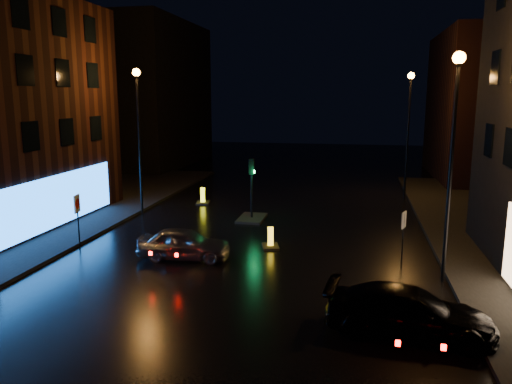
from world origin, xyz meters
TOP-DOWN VIEW (x-y plane):
  - ground at (0.00, 0.00)m, footprint 120.00×120.00m
  - building_far_left at (-16.00, 35.00)m, footprint 8.00×16.00m
  - building_far_right at (15.00, 32.00)m, footprint 8.00×14.00m
  - street_lamp_lfar at (-7.80, 14.00)m, footprint 0.44×0.44m
  - street_lamp_rnear at (7.80, 6.00)m, footprint 0.44×0.44m
  - street_lamp_rfar at (7.80, 22.00)m, footprint 0.44×0.44m
  - traffic_signal at (-1.20, 14.00)m, footprint 1.40×2.40m
  - silver_hatchback at (-2.60, 6.64)m, footprint 4.04×1.90m
  - dark_sedan at (6.12, 1.35)m, footprint 5.00×2.43m
  - bollard_near at (0.73, 8.97)m, footprint 1.00×1.25m
  - bollard_far at (-5.16, 17.47)m, footprint 0.99×1.31m
  - road_sign_left at (-7.90, 7.28)m, footprint 0.16×0.59m
  - road_sign_right at (6.50, 8.19)m, footprint 0.23×0.50m

SIDE VIEW (x-z plane):
  - ground at x=0.00m, z-range 0.00..0.00m
  - bollard_near at x=0.73m, z-range -0.27..0.69m
  - bollard_far at x=-5.16m, z-range -0.29..0.75m
  - traffic_signal at x=-1.20m, z-range -1.22..2.23m
  - silver_hatchback at x=-2.60m, z-range 0.00..1.34m
  - dark_sedan at x=6.12m, z-range 0.00..1.40m
  - road_sign_right at x=6.50m, z-range 0.53..2.66m
  - road_sign_left at x=-7.90m, z-range 0.61..3.07m
  - street_lamp_lfar at x=-7.80m, z-range 1.38..9.75m
  - street_lamp_rnear at x=7.80m, z-range 1.38..9.75m
  - street_lamp_rfar at x=7.80m, z-range 1.38..9.75m
  - building_far_right at x=15.00m, z-range 0.00..12.00m
  - building_far_left at x=-16.00m, z-range 0.00..14.00m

